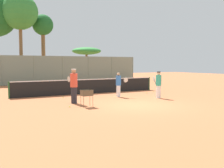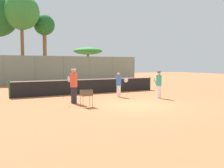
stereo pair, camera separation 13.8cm
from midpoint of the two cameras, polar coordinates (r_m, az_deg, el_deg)
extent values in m
plane|color=#B7663D|center=(13.99, 5.10, -4.58)|extent=(80.00, 80.00, 0.00)
cylinder|color=#26592D|center=(17.67, -21.75, -1.24)|extent=(0.10, 0.10, 1.07)
cylinder|color=#26592D|center=(22.03, 7.92, 0.11)|extent=(0.10, 0.10, 1.07)
cube|color=black|center=(19.19, -5.25, -0.60)|extent=(11.01, 0.01, 1.01)
cube|color=white|center=(19.15, -5.26, 0.99)|extent=(11.01, 0.02, 0.06)
cylinder|color=gray|center=(27.97, -22.99, 2.71)|extent=(0.08, 0.08, 3.02)
cylinder|color=gray|center=(28.50, -16.77, 2.90)|extent=(0.08, 0.08, 3.02)
cylinder|color=gray|center=(29.34, -10.84, 3.05)|extent=(0.08, 0.08, 3.02)
cylinder|color=gray|center=(30.48, -5.29, 3.17)|extent=(0.08, 0.08, 3.02)
cylinder|color=gray|center=(31.88, -0.18, 3.24)|extent=(0.08, 0.08, 3.02)
cylinder|color=gray|center=(33.52, 4.46, 3.29)|extent=(0.08, 0.08, 3.02)
cube|color=gray|center=(28.88, -13.76, 2.98)|extent=(21.75, 0.01, 3.02)
cylinder|color=brown|center=(32.36, -19.30, 6.44)|extent=(0.38, 0.38, 6.89)
sphere|color=#338438|center=(32.87, -19.52, 14.59)|extent=(4.07, 4.07, 4.07)
cylinder|color=brown|center=(36.14, -5.65, 3.68)|extent=(0.30, 0.30, 3.41)
ellipsoid|color=#338438|center=(36.18, -5.67, 7.17)|extent=(3.96, 3.96, 0.99)
cylinder|color=brown|center=(33.90, -14.80, 5.85)|extent=(0.47, 0.47, 6.20)
sphere|color=#1E6028|center=(34.22, -14.94, 12.33)|extent=(2.55, 2.55, 2.55)
cylinder|color=white|center=(17.22, 1.18, -1.58)|extent=(0.27, 0.27, 0.76)
cylinder|color=blue|center=(17.16, 1.19, 0.74)|extent=(0.33, 0.33, 0.63)
sphere|color=tan|center=(17.14, 1.19, 2.14)|extent=(0.21, 0.21, 0.21)
cylinder|color=black|center=(17.03, 2.25, 0.17)|extent=(0.11, 0.14, 0.27)
ellipsoid|color=silver|center=(16.95, 2.79, 0.89)|extent=(0.25, 0.34, 0.43)
cylinder|color=#26262D|center=(14.60, -8.54, -2.44)|extent=(0.32, 0.32, 0.90)
cylinder|color=#E54C38|center=(14.53, -8.58, 0.81)|extent=(0.40, 0.40, 0.75)
sphere|color=tan|center=(14.50, -8.60, 2.77)|extent=(0.24, 0.24, 0.24)
cylinder|color=white|center=(14.50, -8.61, 3.18)|extent=(0.26, 0.26, 0.06)
cylinder|color=black|center=(14.87, -9.30, 0.15)|extent=(0.05, 0.15, 0.27)
ellipsoid|color=silver|center=(15.02, -9.66, 1.03)|extent=(0.09, 0.40, 0.43)
cylinder|color=white|center=(16.89, 9.84, -1.70)|extent=(0.28, 0.28, 0.80)
cylinder|color=teal|center=(16.82, 9.88, 0.79)|extent=(0.35, 0.35, 0.67)
sphere|color=#DBB28C|center=(16.80, 9.90, 2.30)|extent=(0.22, 0.22, 0.22)
cylinder|color=black|center=(16.80, 9.90, 2.61)|extent=(0.23, 0.23, 0.05)
cylinder|color=black|center=(17.13, 9.19, 0.31)|extent=(0.04, 0.15, 0.27)
ellipsoid|color=silver|center=(17.26, 8.88, 1.07)|extent=(0.06, 0.40, 0.43)
cylinder|color=brown|center=(13.10, -6.51, -3.95)|extent=(0.02, 0.02, 0.57)
cylinder|color=brown|center=(13.31, -4.49, -3.80)|extent=(0.02, 0.02, 0.57)
cylinder|color=brown|center=(13.43, -7.12, -3.75)|extent=(0.02, 0.02, 0.57)
cylinder|color=brown|center=(13.63, -5.13, -3.61)|extent=(0.02, 0.02, 0.57)
cube|color=brown|center=(13.33, -5.82, -2.55)|extent=(0.55, 0.40, 0.01)
cube|color=brown|center=(13.13, -5.47, -2.02)|extent=(0.55, 0.01, 0.30)
cube|color=brown|center=(13.50, -6.17, -1.85)|extent=(0.55, 0.01, 0.30)
cube|color=brown|center=(13.21, -6.92, -1.99)|extent=(0.01, 0.40, 0.30)
cube|color=brown|center=(13.43, -4.75, -1.87)|extent=(0.01, 0.40, 0.30)
sphere|color=#D1E54C|center=(13.32, -6.39, -2.16)|extent=(0.07, 0.07, 0.07)
sphere|color=#D1E54C|center=(13.30, -4.81, -2.39)|extent=(0.07, 0.07, 0.07)
sphere|color=#D1E54C|center=(13.38, -5.59, -2.35)|extent=(0.07, 0.07, 0.07)
sphere|color=#D1E54C|center=(13.28, -5.36, -2.17)|extent=(0.07, 0.07, 0.07)
sphere|color=#D1E54C|center=(13.34, -5.18, -2.14)|extent=(0.07, 0.07, 0.07)
sphere|color=#D1E54C|center=(13.36, -5.24, -2.13)|extent=(0.07, 0.07, 0.07)
sphere|color=#D1E54C|center=(13.29, -6.63, -2.40)|extent=(0.07, 0.07, 0.07)
sphere|color=#D1E54C|center=(13.14, -6.31, -2.48)|extent=(0.07, 0.07, 0.07)
sphere|color=#D1E54C|center=(13.21, -6.20, -2.21)|extent=(0.07, 0.07, 0.07)
sphere|color=#D1E54C|center=(13.29, -4.71, -2.39)|extent=(0.07, 0.07, 0.07)
sphere|color=#D1E54C|center=(13.40, -6.71, -2.35)|extent=(0.07, 0.07, 0.07)
sphere|color=#D1E54C|center=(13.45, -5.47, -2.09)|extent=(0.07, 0.07, 0.07)
sphere|color=#D1E54C|center=(13.27, -4.79, -2.17)|extent=(0.07, 0.07, 0.07)
sphere|color=#D1E54C|center=(13.42, -5.85, -2.11)|extent=(0.07, 0.07, 0.07)
sphere|color=#D1E54C|center=(17.17, -10.86, -2.84)|extent=(0.07, 0.07, 0.07)
sphere|color=#D1E54C|center=(13.39, -9.52, -4.88)|extent=(0.07, 0.07, 0.07)
sphere|color=#D1E54C|center=(20.56, 8.75, -1.62)|extent=(0.07, 0.07, 0.07)
sphere|color=#D1E54C|center=(18.02, 9.62, -2.48)|extent=(0.07, 0.07, 0.07)
sphere|color=#D1E54C|center=(19.72, 7.30, -1.86)|extent=(0.07, 0.07, 0.07)
camera|label=1|loc=(0.07, -90.26, -0.02)|focal=42.00mm
camera|label=2|loc=(0.07, 89.74, 0.02)|focal=42.00mm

